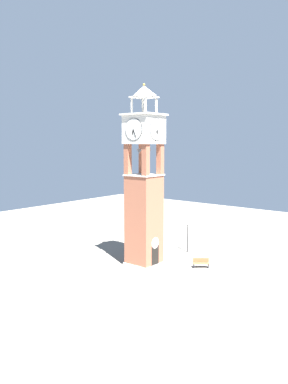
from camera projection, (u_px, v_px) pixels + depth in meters
The scene contains 6 objects.
ground at pixel (144, 265), 38.79m from camera, with size 80.00×80.00×0.00m, color gray.
clock_tower at pixel (144, 191), 37.86m from camera, with size 3.42×3.42×17.98m.
park_bench at pixel (201, 263), 38.01m from camera, with size 1.35×1.52×0.95m.
lamp_post at pixel (188, 231), 43.33m from camera, with size 0.36×0.36×3.52m.
trash_bin at pixel (137, 248), 43.74m from camera, with size 0.52×0.52×0.80m, color #2D2D33.
shrub_near_entry at pixel (134, 249), 43.50m from camera, with size 1.08×1.08×0.76m, color #336638.
Camera 1 is at (-29.09, -23.80, 12.15)m, focal length 35.85 mm.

